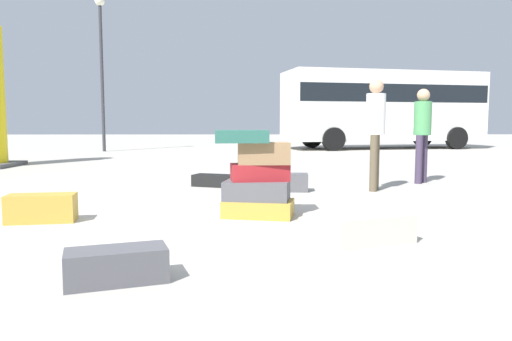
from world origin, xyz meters
name	(u,v)px	position (x,y,z in m)	size (l,w,h in m)	color
ground_plane	(217,222)	(0.00, 0.00, 0.00)	(80.00, 80.00, 0.00)	#ADA89E
suitcase_tower	(257,179)	(0.44, 0.29, 0.43)	(0.92, 0.60, 0.99)	#B28C33
suitcase_black_foreground_near	(214,180)	(-0.23, 2.93, 0.10)	(0.71, 0.34, 0.20)	black
suitcase_cream_upright_blue	(369,229)	(1.41, -0.95, 0.13)	(0.78, 0.35, 0.25)	beige
suitcase_charcoal_foreground_far	(288,182)	(0.96, 2.32, 0.14)	(0.62, 0.30, 0.28)	#4C4C51
suitcase_charcoal_left_side	(117,265)	(-0.55, -1.98, 0.12)	(0.66, 0.30, 0.23)	#4C4C51
suitcase_tan_behind_tower	(41,208)	(-1.90, 0.02, 0.15)	(0.70, 0.29, 0.30)	#B28C33
person_bearded_onlooker	(376,124)	(2.34, 2.38, 1.05)	(0.30, 0.32, 1.74)	brown
person_tourist_with_camera	(422,127)	(3.42, 3.31, 1.00)	(0.30, 0.30, 1.66)	#3F334C
parked_bus	(383,105)	(6.01, 15.03, 1.83)	(8.55, 4.11, 3.15)	silver
lamp_post	(101,50)	(-5.06, 13.12, 3.76)	(0.36, 0.36, 5.70)	#333338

